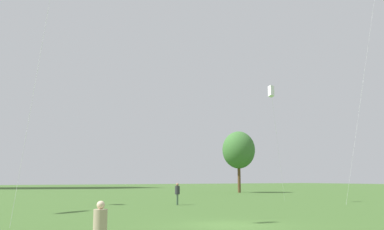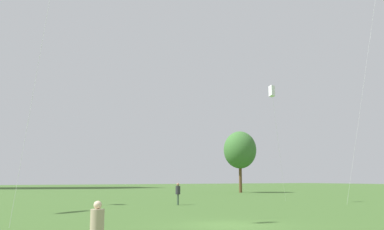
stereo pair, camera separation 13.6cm
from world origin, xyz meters
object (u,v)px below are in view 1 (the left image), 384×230
at_px(park_tree_1, 239,150).
at_px(person_standing_2, 100,228).
at_px(kite_flying_0, 271,92).
at_px(person_standing_1, 177,192).

bearing_deg(park_tree_1, person_standing_2, -129.21).
height_order(kite_flying_0, park_tree_1, kite_flying_0).
relative_size(person_standing_1, kite_flying_0, 0.16).
xyz_separation_m(person_standing_2, park_tree_1, (35.64, 43.69, 5.71)).
bearing_deg(person_standing_2, person_standing_1, 51.44).
bearing_deg(person_standing_1, kite_flying_0, 107.04).
height_order(person_standing_1, person_standing_2, person_standing_1).
xyz_separation_m(person_standing_2, kite_flying_0, (22.01, 19.30, 9.30)).
distance_m(person_standing_1, park_tree_1, 32.78).
relative_size(kite_flying_0, park_tree_1, 1.13).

